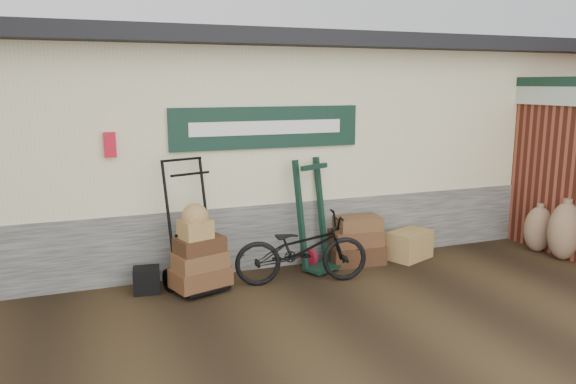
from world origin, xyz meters
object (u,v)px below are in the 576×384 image
object	(u,v)px
wicker_hamper	(410,245)
bicycle	(302,245)
porter_trolley	(192,224)
black_trunk	(147,280)
green_barrow	(314,215)
suitcase_stack	(356,240)

from	to	relation	value
wicker_hamper	bicycle	size ratio (longest dim) A/B	0.37
porter_trolley	wicker_hamper	distance (m)	3.26
porter_trolley	bicycle	distance (m)	1.41
black_trunk	bicycle	xyz separation A→B (m)	(1.90, -0.36, 0.34)
green_barrow	suitcase_stack	world-z (taller)	green_barrow
suitcase_stack	bicycle	bearing A→B (deg)	-155.17
green_barrow	black_trunk	distance (m)	2.35
green_barrow	wicker_hamper	bearing A→B (deg)	-27.94
porter_trolley	suitcase_stack	bearing A→B (deg)	-13.48
black_trunk	green_barrow	bearing A→B (deg)	2.41
suitcase_stack	bicycle	xyz separation A→B (m)	(-1.03, -0.47, 0.16)
wicker_hamper	bicycle	bearing A→B (deg)	-168.73
wicker_hamper	suitcase_stack	bearing A→B (deg)	173.00
porter_trolley	suitcase_stack	xyz separation A→B (m)	(2.36, 0.15, -0.48)
green_barrow	bicycle	size ratio (longest dim) A/B	0.89
wicker_hamper	bicycle	world-z (taller)	bicycle
wicker_hamper	black_trunk	bearing A→B (deg)	-179.78
porter_trolley	suitcase_stack	world-z (taller)	porter_trolley
green_barrow	wicker_hamper	xyz separation A→B (m)	(1.50, -0.08, -0.55)
suitcase_stack	wicker_hamper	xyz separation A→B (m)	(0.84, -0.10, -0.14)
porter_trolley	bicycle	xyz separation A→B (m)	(1.33, -0.33, -0.33)
porter_trolley	wicker_hamper	bearing A→B (deg)	-16.27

